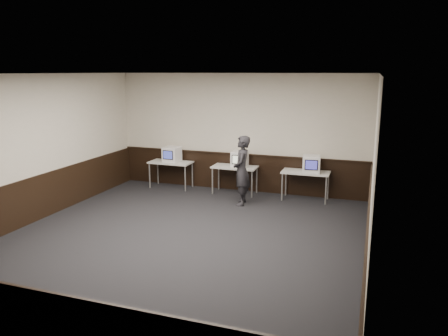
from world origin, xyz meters
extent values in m
plane|color=black|center=(0.00, 0.00, 0.00)|extent=(8.00, 8.00, 0.00)
plane|color=white|center=(0.00, 0.00, 3.20)|extent=(8.00, 8.00, 0.00)
plane|color=beige|center=(0.00, 4.00, 1.60)|extent=(7.00, 0.00, 7.00)
plane|color=beige|center=(0.00, -4.00, 1.60)|extent=(7.00, 0.00, 7.00)
plane|color=beige|center=(-3.50, 0.00, 1.60)|extent=(0.00, 8.00, 8.00)
plane|color=beige|center=(3.50, 0.00, 1.60)|extent=(0.00, 8.00, 8.00)
cube|color=black|center=(0.00, 3.98, 0.50)|extent=(6.98, 0.04, 1.00)
cube|color=black|center=(0.00, -3.98, 0.50)|extent=(6.98, 0.04, 1.00)
cube|color=black|center=(-3.48, 0.00, 0.50)|extent=(0.04, 7.98, 1.00)
cube|color=black|center=(3.48, 0.00, 0.50)|extent=(0.04, 7.98, 1.00)
cube|color=black|center=(0.00, 3.96, 1.02)|extent=(6.98, 0.06, 0.04)
cube|color=silver|center=(-1.90, 3.60, 0.73)|extent=(1.20, 0.60, 0.04)
cylinder|color=#999999|center=(-2.45, 3.35, 0.35)|extent=(0.04, 0.04, 0.71)
cylinder|color=#999999|center=(-1.35, 3.35, 0.35)|extent=(0.04, 0.04, 0.71)
cylinder|color=#999999|center=(-2.45, 3.85, 0.35)|extent=(0.04, 0.04, 0.71)
cylinder|color=#999999|center=(-1.35, 3.85, 0.35)|extent=(0.04, 0.04, 0.71)
cube|color=silver|center=(0.00, 3.60, 0.73)|extent=(1.20, 0.60, 0.04)
cylinder|color=#999999|center=(-0.55, 3.35, 0.35)|extent=(0.04, 0.04, 0.71)
cylinder|color=#999999|center=(0.55, 3.35, 0.35)|extent=(0.04, 0.04, 0.71)
cylinder|color=#999999|center=(-0.55, 3.85, 0.35)|extent=(0.04, 0.04, 0.71)
cylinder|color=#999999|center=(0.55, 3.85, 0.35)|extent=(0.04, 0.04, 0.71)
cube|color=silver|center=(1.90, 3.60, 0.73)|extent=(1.20, 0.60, 0.04)
cylinder|color=#999999|center=(1.35, 3.35, 0.35)|extent=(0.04, 0.04, 0.71)
cylinder|color=#999999|center=(2.45, 3.35, 0.35)|extent=(0.04, 0.04, 0.71)
cylinder|color=#999999|center=(1.35, 3.85, 0.35)|extent=(0.04, 0.04, 0.71)
cylinder|color=#999999|center=(2.45, 3.85, 0.35)|extent=(0.04, 0.04, 0.71)
cube|color=white|center=(-1.86, 3.60, 0.96)|extent=(0.45, 0.47, 0.42)
cube|color=black|center=(-1.87, 3.38, 0.98)|extent=(0.32, 0.04, 0.25)
cube|color=#3B46AF|center=(-1.87, 3.37, 0.98)|extent=(0.27, 0.02, 0.21)
cube|color=white|center=(0.13, 3.64, 0.95)|extent=(0.42, 0.44, 0.41)
cube|color=black|center=(0.13, 3.42, 0.97)|extent=(0.31, 0.02, 0.24)
cube|color=beige|center=(0.13, 3.41, 0.97)|extent=(0.26, 0.01, 0.20)
cube|color=white|center=(2.04, 3.55, 0.96)|extent=(0.48, 0.50, 0.43)
cube|color=black|center=(2.07, 3.33, 0.99)|extent=(0.32, 0.05, 0.26)
cube|color=#36359D|center=(2.07, 3.32, 0.99)|extent=(0.28, 0.04, 0.21)
imported|color=black|center=(0.47, 2.70, 0.86)|extent=(0.53, 0.70, 1.72)
camera|label=1|loc=(3.46, -7.31, 3.24)|focal=35.00mm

